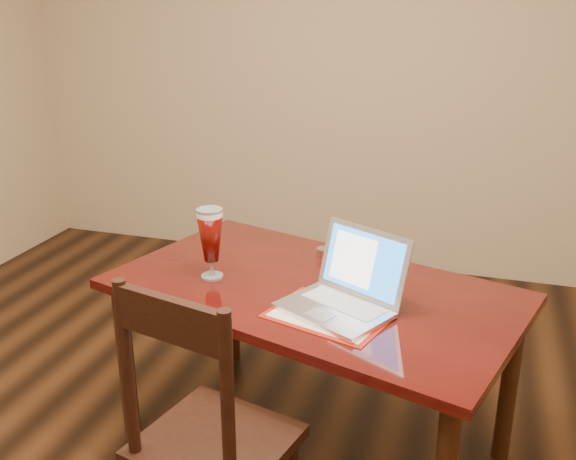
% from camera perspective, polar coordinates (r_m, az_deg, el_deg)
% --- Properties ---
extents(dining_table, '(1.67, 1.23, 0.98)m').
position_cam_1_polar(dining_table, '(2.43, 2.01, -6.62)').
color(dining_table, '#440C09').
rests_on(dining_table, ground).
extents(dining_chair, '(0.51, 0.50, 1.01)m').
position_cam_1_polar(dining_chair, '(2.03, -7.11, -18.10)').
color(dining_chair, black).
rests_on(dining_chair, ground).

